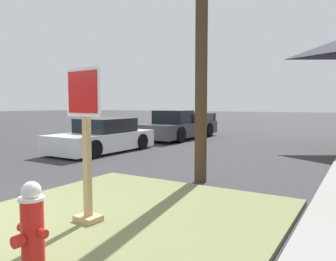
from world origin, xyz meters
TOP-DOWN VIEW (x-y plane):
  - grass_corner_patch at (2.18, 1.71)m, footprint 4.52×5.28m
  - fire_hydrant at (2.53, 0.19)m, footprint 0.38×0.34m
  - stop_sign at (1.89, 1.55)m, footprint 0.68×0.30m
  - manhole_cover at (0.22, 3.64)m, footprint 0.70×0.70m
  - parked_sedan_white at (-3.15, 7.40)m, footprint 1.98×4.27m
  - pickup_truck_charcoal at (-2.96, 12.98)m, footprint 2.05×5.60m

SIDE VIEW (x-z plane):
  - manhole_cover at x=0.22m, z-range 0.00..0.02m
  - grass_corner_patch at x=2.18m, z-range 0.00..0.08m
  - fire_hydrant at x=2.53m, z-range 0.06..1.00m
  - parked_sedan_white at x=-3.15m, z-range -0.08..1.17m
  - pickup_truck_charcoal at x=-2.96m, z-range -0.12..1.36m
  - stop_sign at x=1.89m, z-range 0.03..2.24m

